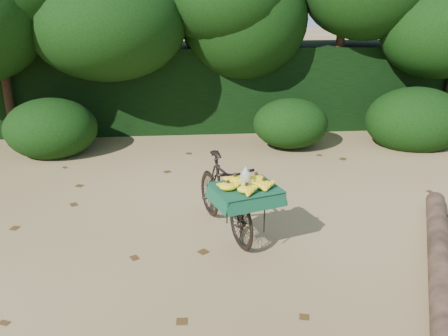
{
  "coord_description": "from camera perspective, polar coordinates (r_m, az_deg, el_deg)",
  "views": [
    {
      "loc": [
        -0.55,
        -4.41,
        2.82
      ],
      "look_at": [
        -0.1,
        0.73,
        0.93
      ],
      "focal_mm": 38.0,
      "sensor_mm": 36.0,
      "label": 1
    }
  ],
  "objects": [
    {
      "name": "tree_row",
      "position": [
        9.95,
        -5.77,
        15.24
      ],
      "size": [
        14.5,
        2.0,
        4.0
      ],
      "primitive_type": null,
      "color": "black",
      "rests_on": "ground"
    },
    {
      "name": "ground",
      "position": [
        5.26,
        1.82,
        -12.32
      ],
      "size": [
        80.0,
        80.0,
        0.0
      ],
      "primitive_type": "plane",
      "color": "tan",
      "rests_on": "ground"
    },
    {
      "name": "bush_clumps",
      "position": [
        9.09,
        1.81,
        4.94
      ],
      "size": [
        8.8,
        1.7,
        0.9
      ],
      "primitive_type": null,
      "color": "black",
      "rests_on": "ground"
    },
    {
      "name": "hedge_backdrop",
      "position": [
        10.9,
        -2.07,
        9.9
      ],
      "size": [
        26.0,
        1.8,
        1.8
      ],
      "primitive_type": "cube",
      "color": "black",
      "rests_on": "ground"
    },
    {
      "name": "fallen_log",
      "position": [
        5.71,
        24.54,
        -10.1
      ],
      "size": [
        1.75,
        3.2,
        0.25
      ],
      "primitive_type": "cylinder",
      "rotation": [
        1.57,
        0.0,
        -0.46
      ],
      "color": "brown",
      "rests_on": "ground"
    },
    {
      "name": "vendor_bicycle",
      "position": [
        5.85,
        0.14,
        -3.24
      ],
      "size": [
        1.08,
        1.8,
        0.99
      ],
      "rotation": [
        0.0,
        0.0,
        0.32
      ],
      "color": "black",
      "rests_on": "ground"
    },
    {
      "name": "leaf_litter",
      "position": [
        5.82,
        1.07,
        -8.86
      ],
      "size": [
        7.0,
        7.3,
        0.01
      ],
      "primitive_type": null,
      "color": "#452C12",
      "rests_on": "ground"
    }
  ]
}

